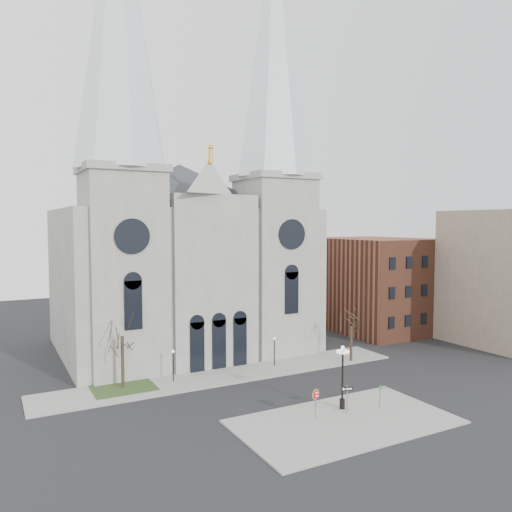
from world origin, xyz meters
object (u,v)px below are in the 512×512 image
stop_sign (316,397)px  globe_lamp (343,369)px  one_way_sign (347,395)px  street_name_sign (381,394)px

stop_sign → globe_lamp: (3.26, 0.60, 1.76)m
stop_sign → one_way_sign: 3.07m
globe_lamp → one_way_sign: (-0.21, -0.94, -1.93)m
globe_lamp → stop_sign: bearing=-169.5°
one_way_sign → globe_lamp: bearing=91.0°
stop_sign → street_name_sign: 6.43m
globe_lamp → street_name_sign: bearing=-24.5°
stop_sign → one_way_sign: bearing=1.0°
one_way_sign → street_name_sign: (3.31, -0.47, -0.38)m
globe_lamp → one_way_sign: size_ratio=2.36×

